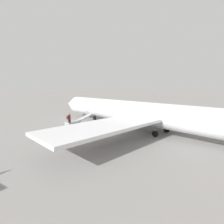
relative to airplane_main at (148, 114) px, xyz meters
name	(u,v)px	position (x,y,z in m)	size (l,w,h in m)	color
ground_plane	(141,130)	(0.97, 0.20, -2.08)	(600.00, 600.00, 0.00)	gray
airplane_main	(148,114)	(0.00, 0.00, 0.00)	(32.98, 25.48, 6.98)	silver
boarding_stairs	(75,122)	(8.06, 5.61, -1.71)	(1.82, 4.14, 1.73)	#99999E
passenger	(69,119)	(7.51, 6.65, -1.08)	(0.39, 0.56, 1.74)	#23232D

